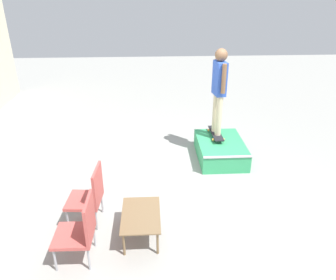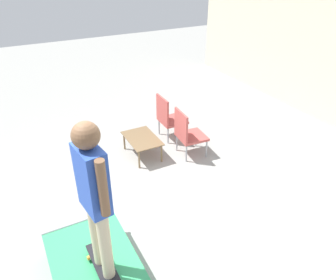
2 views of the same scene
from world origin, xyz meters
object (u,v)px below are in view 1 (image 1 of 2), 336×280
skateboard_on_ramp (216,133)px  coffee_table (141,217)px  person_skater (219,85)px  patio_chair_left (80,229)px  patio_chair_right (90,194)px  skate_ramp_box (220,150)px

skateboard_on_ramp → coffee_table: bearing=147.3°
person_skater → patio_chair_left: person_skater is taller
person_skater → skateboard_on_ramp: bearing=-34.4°
skateboard_on_ramp → patio_chair_right: size_ratio=0.86×
person_skater → patio_chair_left: 4.01m
skateboard_on_ramp → patio_chair_right: bearing=131.8°
skate_ramp_box → skateboard_on_ramp: size_ratio=1.70×
person_skater → coffee_table: (-2.63, 1.60, -1.22)m
skate_ramp_box → coffee_table: bearing=144.9°
patio_chair_right → skateboard_on_ramp: bearing=137.5°
person_skater → patio_chair_left: size_ratio=1.89×
skate_ramp_box → patio_chair_left: size_ratio=1.46×
person_skater → coffee_table: 3.32m
skate_ramp_box → person_skater: 1.40m
coffee_table → patio_chair_right: (0.39, 0.79, 0.16)m
skateboard_on_ramp → patio_chair_left: bearing=140.4°
coffee_table → patio_chair_right: size_ratio=0.90×
person_skater → coffee_table: bearing=140.8°
skateboard_on_ramp → coffee_table: 3.09m
person_skater → patio_chair_right: (-2.25, 2.40, -1.06)m
skateboard_on_ramp → patio_chair_right: (-2.25, 2.40, 0.04)m
coffee_table → person_skater: bearing=-31.3°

